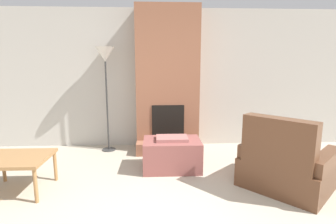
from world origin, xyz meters
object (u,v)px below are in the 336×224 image
at_px(armchair, 285,167).
at_px(ottoman, 172,154).
at_px(floor_lamp_left, 105,60).
at_px(side_table, 17,161).

bearing_deg(armchair, ottoman, 20.63).
bearing_deg(ottoman, floor_lamp_left, 140.05).
xyz_separation_m(ottoman, floor_lamp_left, (-1.12, 0.94, 1.41)).
height_order(armchair, side_table, armchair).
xyz_separation_m(armchair, floor_lamp_left, (-2.53, 1.64, 1.37)).
bearing_deg(floor_lamp_left, ottoman, -39.95).
bearing_deg(floor_lamp_left, side_table, -118.28).
height_order(ottoman, floor_lamp_left, floor_lamp_left).
bearing_deg(floor_lamp_left, armchair, -32.96).
distance_m(side_table, floor_lamp_left, 2.18).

